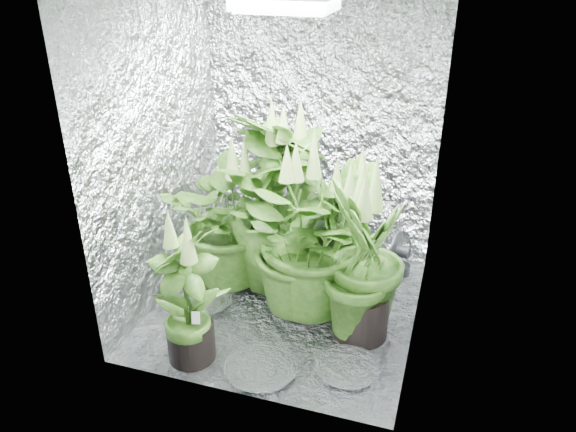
{
  "coord_description": "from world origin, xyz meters",
  "views": [
    {
      "loc": [
        0.91,
        -2.81,
        2.12
      ],
      "look_at": [
        0.02,
        0.0,
        0.65
      ],
      "focal_mm": 35.0,
      "sensor_mm": 36.0,
      "label": 1
    }
  ],
  "objects_px": {
    "plant_a": "(231,218)",
    "plant_f": "(187,296)",
    "plant_d": "(278,203)",
    "plant_c": "(342,234)",
    "circulation_fan": "(399,256)",
    "plant_g": "(364,263)",
    "plant_e": "(305,235)",
    "grow_lamp": "(285,3)",
    "plant_b": "(290,198)"
  },
  "relations": [
    {
      "from": "plant_g",
      "to": "circulation_fan",
      "type": "relative_size",
      "value": 3.46
    },
    {
      "from": "plant_c",
      "to": "plant_e",
      "type": "xyz_separation_m",
      "value": [
        -0.17,
        -0.26,
        0.1
      ]
    },
    {
      "from": "grow_lamp",
      "to": "plant_f",
      "type": "relative_size",
      "value": 0.55
    },
    {
      "from": "plant_a",
      "to": "plant_d",
      "type": "xyz_separation_m",
      "value": [
        0.3,
        0.07,
        0.12
      ]
    },
    {
      "from": "plant_b",
      "to": "plant_e",
      "type": "height_order",
      "value": "plant_e"
    },
    {
      "from": "grow_lamp",
      "to": "plant_c",
      "type": "distance_m",
      "value": 1.43
    },
    {
      "from": "plant_c",
      "to": "circulation_fan",
      "type": "bearing_deg",
      "value": 47.92
    },
    {
      "from": "plant_a",
      "to": "plant_f",
      "type": "relative_size",
      "value": 1.21
    },
    {
      "from": "circulation_fan",
      "to": "plant_g",
      "type": "bearing_deg",
      "value": -88.27
    },
    {
      "from": "grow_lamp",
      "to": "plant_b",
      "type": "height_order",
      "value": "grow_lamp"
    },
    {
      "from": "plant_b",
      "to": "plant_f",
      "type": "height_order",
      "value": "plant_b"
    },
    {
      "from": "plant_d",
      "to": "circulation_fan",
      "type": "xyz_separation_m",
      "value": [
        0.75,
        0.38,
        -0.47
      ]
    },
    {
      "from": "circulation_fan",
      "to": "plant_c",
      "type": "bearing_deg",
      "value": -121.23
    },
    {
      "from": "plant_d",
      "to": "plant_g",
      "type": "bearing_deg",
      "value": -30.6
    },
    {
      "from": "plant_b",
      "to": "plant_g",
      "type": "distance_m",
      "value": 0.94
    },
    {
      "from": "plant_a",
      "to": "plant_d",
      "type": "bearing_deg",
      "value": 13.54
    },
    {
      "from": "grow_lamp",
      "to": "plant_g",
      "type": "height_order",
      "value": "grow_lamp"
    },
    {
      "from": "plant_e",
      "to": "circulation_fan",
      "type": "distance_m",
      "value": 0.91
    },
    {
      "from": "plant_c",
      "to": "plant_g",
      "type": "bearing_deg",
      "value": -60.85
    },
    {
      "from": "plant_a",
      "to": "plant_g",
      "type": "xyz_separation_m",
      "value": [
        0.93,
        -0.3,
        0.0
      ]
    },
    {
      "from": "plant_d",
      "to": "plant_e",
      "type": "relative_size",
      "value": 1.11
    },
    {
      "from": "plant_b",
      "to": "plant_f",
      "type": "distance_m",
      "value": 1.19
    },
    {
      "from": "circulation_fan",
      "to": "plant_b",
      "type": "bearing_deg",
      "value": -163.62
    },
    {
      "from": "plant_a",
      "to": "plant_b",
      "type": "xyz_separation_m",
      "value": [
        0.29,
        0.37,
        0.02
      ]
    },
    {
      "from": "grow_lamp",
      "to": "plant_g",
      "type": "bearing_deg",
      "value": -13.94
    },
    {
      "from": "plant_g",
      "to": "plant_b",
      "type": "bearing_deg",
      "value": 133.75
    },
    {
      "from": "circulation_fan",
      "to": "plant_a",
      "type": "bearing_deg",
      "value": -146.13
    },
    {
      "from": "plant_c",
      "to": "plant_e",
      "type": "height_order",
      "value": "plant_e"
    },
    {
      "from": "grow_lamp",
      "to": "plant_b",
      "type": "xyz_separation_m",
      "value": [
        -0.14,
        0.55,
        -1.32
      ]
    },
    {
      "from": "plant_e",
      "to": "plant_d",
      "type": "bearing_deg",
      "value": 134.38
    },
    {
      "from": "plant_b",
      "to": "circulation_fan",
      "type": "xyz_separation_m",
      "value": [
        0.77,
        0.07,
        -0.37
      ]
    },
    {
      "from": "plant_c",
      "to": "plant_d",
      "type": "bearing_deg",
      "value": -179.1
    },
    {
      "from": "plant_c",
      "to": "plant_f",
      "type": "bearing_deg",
      "value": -126.45
    },
    {
      "from": "plant_d",
      "to": "circulation_fan",
      "type": "distance_m",
      "value": 0.96
    },
    {
      "from": "plant_e",
      "to": "grow_lamp",
      "type": "bearing_deg",
      "value": 176.4
    },
    {
      "from": "plant_a",
      "to": "grow_lamp",
      "type": "bearing_deg",
      "value": -22.47
    },
    {
      "from": "plant_a",
      "to": "plant_f",
      "type": "height_order",
      "value": "plant_a"
    },
    {
      "from": "plant_b",
      "to": "circulation_fan",
      "type": "height_order",
      "value": "plant_b"
    },
    {
      "from": "plant_d",
      "to": "plant_c",
      "type": "bearing_deg",
      "value": 0.9
    },
    {
      "from": "plant_a",
      "to": "plant_g",
      "type": "bearing_deg",
      "value": -17.97
    },
    {
      "from": "plant_c",
      "to": "plant_e",
      "type": "distance_m",
      "value": 0.33
    },
    {
      "from": "plant_a",
      "to": "plant_c",
      "type": "height_order",
      "value": "plant_a"
    },
    {
      "from": "grow_lamp",
      "to": "plant_g",
      "type": "xyz_separation_m",
      "value": [
        0.5,
        -0.13,
        -1.34
      ]
    },
    {
      "from": "plant_b",
      "to": "circulation_fan",
      "type": "distance_m",
      "value": 0.85
    },
    {
      "from": "plant_d",
      "to": "plant_e",
      "type": "distance_m",
      "value": 0.36
    },
    {
      "from": "plant_d",
      "to": "plant_e",
      "type": "xyz_separation_m",
      "value": [
        0.25,
        -0.26,
        -0.05
      ]
    },
    {
      "from": "grow_lamp",
      "to": "plant_d",
      "type": "xyz_separation_m",
      "value": [
        -0.13,
        0.25,
        -1.23
      ]
    },
    {
      "from": "plant_d",
      "to": "plant_f",
      "type": "xyz_separation_m",
      "value": [
        -0.22,
        -0.86,
        -0.19
      ]
    },
    {
      "from": "plant_a",
      "to": "plant_c",
      "type": "relative_size",
      "value": 1.11
    },
    {
      "from": "plant_a",
      "to": "plant_e",
      "type": "height_order",
      "value": "plant_e"
    }
  ]
}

